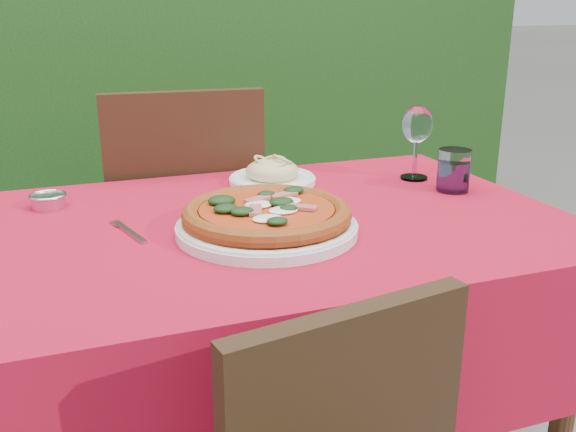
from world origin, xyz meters
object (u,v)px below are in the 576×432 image
object	(u,v)px
pasta_plate	(272,175)
fork	(132,233)
water_glass	(454,172)
wine_glass	(417,128)
pizza_plate	(267,218)
chair_far	(184,226)
steel_ramekin	(48,201)

from	to	relation	value
pasta_plate	fork	size ratio (longest dim) A/B	1.29
pasta_plate	water_glass	xyz separation A→B (m)	(0.39, -0.22, 0.02)
wine_glass	pizza_plate	bearing A→B (deg)	-151.82
wine_glass	fork	size ratio (longest dim) A/B	1.13
chair_far	steel_ramekin	world-z (taller)	chair_far
wine_glass	steel_ramekin	bearing A→B (deg)	175.75
pizza_plate	steel_ramekin	xyz separation A→B (m)	(-0.41, 0.33, -0.02)
pizza_plate	steel_ramekin	size ratio (longest dim) A/B	4.85
pasta_plate	fork	world-z (taller)	pasta_plate
chair_far	wine_glass	xyz separation A→B (m)	(0.54, -0.39, 0.33)
water_glass	wine_glass	xyz separation A→B (m)	(-0.03, 0.13, 0.09)
pizza_plate	steel_ramekin	world-z (taller)	pizza_plate
wine_glass	steel_ramekin	xyz separation A→B (m)	(-0.90, 0.07, -0.12)
chair_far	pizza_plate	bearing A→B (deg)	97.47
pizza_plate	water_glass	xyz separation A→B (m)	(0.52, 0.13, 0.02)
fork	pizza_plate	bearing A→B (deg)	-33.49
steel_ramekin	chair_far	bearing A→B (deg)	41.56
pizza_plate	pasta_plate	size ratio (longest dim) A/B	1.64
chair_far	wine_glass	distance (m)	0.74
chair_far	pasta_plate	bearing A→B (deg)	123.76
chair_far	steel_ramekin	xyz separation A→B (m)	(-0.36, -0.32, 0.21)
pizza_plate	water_glass	size ratio (longest dim) A/B	3.51
pizza_plate	wine_glass	xyz separation A→B (m)	(0.50, 0.27, 0.10)
chair_far	fork	distance (m)	0.64
pizza_plate	fork	size ratio (longest dim) A/B	2.12
pasta_plate	steel_ramekin	xyz separation A→B (m)	(-0.54, -0.02, -0.01)
pizza_plate	fork	xyz separation A→B (m)	(-0.26, 0.08, -0.03)
pasta_plate	wine_glass	world-z (taller)	wine_glass
pasta_plate	steel_ramekin	bearing A→B (deg)	-177.95
wine_glass	fork	world-z (taller)	wine_glass
water_glass	steel_ramekin	bearing A→B (deg)	167.93
chair_far	wine_glass	size ratio (longest dim) A/B	4.99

